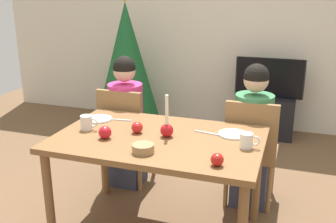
{
  "coord_description": "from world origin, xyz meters",
  "views": [
    {
      "loc": [
        0.85,
        -2.31,
        1.71
      ],
      "look_at": [
        0.0,
        0.2,
        0.87
      ],
      "focal_mm": 41.62,
      "sensor_mm": 36.0,
      "label": 1
    }
  ],
  "objects_px": {
    "chair_right": "(251,147)",
    "mug_right": "(247,141)",
    "bowl_walnuts": "(142,148)",
    "apple_by_left_plate": "(217,160)",
    "dining_table": "(159,148)",
    "plate_right": "(233,134)",
    "person_right_child": "(252,138)",
    "tv": "(269,78)",
    "apple_by_right_mug": "(137,127)",
    "mug_left": "(87,123)",
    "person_left_child": "(126,124)",
    "tv_stand": "(266,116)",
    "plate_left": "(99,119)",
    "christmas_tree": "(127,61)",
    "chair_left": "(125,131)",
    "apple_near_candle": "(105,132)",
    "candle_centerpiece": "(167,128)"
  },
  "relations": [
    {
      "from": "tv_stand",
      "to": "mug_right",
      "type": "relative_size",
      "value": 5.02
    },
    {
      "from": "mug_left",
      "to": "chair_left",
      "type": "bearing_deg",
      "value": 90.75
    },
    {
      "from": "bowl_walnuts",
      "to": "apple_by_right_mug",
      "type": "height_order",
      "value": "apple_by_right_mug"
    },
    {
      "from": "person_left_child",
      "to": "tv",
      "type": "relative_size",
      "value": 1.48
    },
    {
      "from": "dining_table",
      "to": "plate_right",
      "type": "distance_m",
      "value": 0.52
    },
    {
      "from": "person_right_child",
      "to": "bowl_walnuts",
      "type": "relative_size",
      "value": 8.54
    },
    {
      "from": "tv",
      "to": "mug_right",
      "type": "height_order",
      "value": "tv"
    },
    {
      "from": "tv",
      "to": "apple_by_right_mug",
      "type": "relative_size",
      "value": 9.85
    },
    {
      "from": "tv",
      "to": "plate_right",
      "type": "bearing_deg",
      "value": -92.01
    },
    {
      "from": "dining_table",
      "to": "person_right_child",
      "type": "height_order",
      "value": "person_right_child"
    },
    {
      "from": "chair_right",
      "to": "person_right_child",
      "type": "bearing_deg",
      "value": 90.0
    },
    {
      "from": "person_right_child",
      "to": "plate_right",
      "type": "distance_m",
      "value": 0.49
    },
    {
      "from": "candle_centerpiece",
      "to": "mug_left",
      "type": "height_order",
      "value": "candle_centerpiece"
    },
    {
      "from": "person_left_child",
      "to": "tv",
      "type": "height_order",
      "value": "person_left_child"
    },
    {
      "from": "mug_left",
      "to": "apple_near_candle",
      "type": "xyz_separation_m",
      "value": [
        0.2,
        -0.12,
        -0.01
      ]
    },
    {
      "from": "plate_left",
      "to": "apple_by_left_plate",
      "type": "xyz_separation_m",
      "value": [
        1.03,
        -0.51,
        0.03
      ]
    },
    {
      "from": "apple_by_right_mug",
      "to": "mug_left",
      "type": "bearing_deg",
      "value": -172.28
    },
    {
      "from": "tv_stand",
      "to": "christmas_tree",
      "type": "height_order",
      "value": "christmas_tree"
    },
    {
      "from": "christmas_tree",
      "to": "apple_by_left_plate",
      "type": "distance_m",
      "value": 2.87
    },
    {
      "from": "chair_left",
      "to": "candle_centerpiece",
      "type": "bearing_deg",
      "value": -44.82
    },
    {
      "from": "dining_table",
      "to": "plate_left",
      "type": "xyz_separation_m",
      "value": [
        -0.56,
        0.19,
        0.09
      ]
    },
    {
      "from": "person_left_child",
      "to": "christmas_tree",
      "type": "height_order",
      "value": "christmas_tree"
    },
    {
      "from": "mug_right",
      "to": "candle_centerpiece",
      "type": "bearing_deg",
      "value": 177.53
    },
    {
      "from": "apple_by_right_mug",
      "to": "person_right_child",
      "type": "bearing_deg",
      "value": 40.42
    },
    {
      "from": "christmas_tree",
      "to": "apple_by_right_mug",
      "type": "bearing_deg",
      "value": -63.78
    },
    {
      "from": "tv_stand",
      "to": "apple_by_left_plate",
      "type": "xyz_separation_m",
      "value": [
        -0.08,
        -2.62,
        0.55
      ]
    },
    {
      "from": "apple_by_left_plate",
      "to": "person_right_child",
      "type": "bearing_deg",
      "value": 84.58
    },
    {
      "from": "tv",
      "to": "christmas_tree",
      "type": "height_order",
      "value": "christmas_tree"
    },
    {
      "from": "person_left_child",
      "to": "candle_centerpiece",
      "type": "height_order",
      "value": "person_left_child"
    },
    {
      "from": "apple_near_candle",
      "to": "person_right_child",
      "type": "bearing_deg",
      "value": 41.47
    },
    {
      "from": "person_right_child",
      "to": "tv",
      "type": "relative_size",
      "value": 1.48
    },
    {
      "from": "plate_left",
      "to": "tv_stand",
      "type": "bearing_deg",
      "value": 62.32
    },
    {
      "from": "bowl_walnuts",
      "to": "apple_by_left_plate",
      "type": "distance_m",
      "value": 0.47
    },
    {
      "from": "dining_table",
      "to": "mug_left",
      "type": "distance_m",
      "value": 0.55
    },
    {
      "from": "person_left_child",
      "to": "bowl_walnuts",
      "type": "height_order",
      "value": "person_left_child"
    },
    {
      "from": "apple_near_candle",
      "to": "chair_left",
      "type": "bearing_deg",
      "value": 105.67
    },
    {
      "from": "mug_right",
      "to": "bowl_walnuts",
      "type": "xyz_separation_m",
      "value": [
        -0.6,
        -0.27,
        -0.02
      ]
    },
    {
      "from": "mug_right",
      "to": "apple_by_left_plate",
      "type": "height_order",
      "value": "mug_right"
    },
    {
      "from": "person_right_child",
      "to": "chair_left",
      "type": "bearing_deg",
      "value": -178.31
    },
    {
      "from": "tv",
      "to": "mug_left",
      "type": "xyz_separation_m",
      "value": [
        -1.08,
        -2.33,
        0.09
      ]
    },
    {
      "from": "mug_left",
      "to": "bowl_walnuts",
      "type": "height_order",
      "value": "mug_left"
    },
    {
      "from": "person_left_child",
      "to": "mug_left",
      "type": "bearing_deg",
      "value": -89.28
    },
    {
      "from": "chair_right",
      "to": "mug_right",
      "type": "xyz_separation_m",
      "value": [
        0.03,
        -0.61,
        0.29
      ]
    },
    {
      "from": "christmas_tree",
      "to": "apple_near_candle",
      "type": "relative_size",
      "value": 18.9
    },
    {
      "from": "chair_left",
      "to": "apple_near_candle",
      "type": "height_order",
      "value": "chair_left"
    },
    {
      "from": "christmas_tree",
      "to": "mug_right",
      "type": "bearing_deg",
      "value": -49.4
    },
    {
      "from": "plate_left",
      "to": "apple_near_candle",
      "type": "xyz_separation_m",
      "value": [
        0.23,
        -0.34,
        0.04
      ]
    },
    {
      "from": "chair_left",
      "to": "bowl_walnuts",
      "type": "relative_size",
      "value": 6.56
    },
    {
      "from": "candle_centerpiece",
      "to": "apple_near_candle",
      "type": "xyz_separation_m",
      "value": [
        -0.38,
        -0.16,
        -0.02
      ]
    },
    {
      "from": "mug_left",
      "to": "apple_by_left_plate",
      "type": "bearing_deg",
      "value": -16.23
    }
  ]
}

